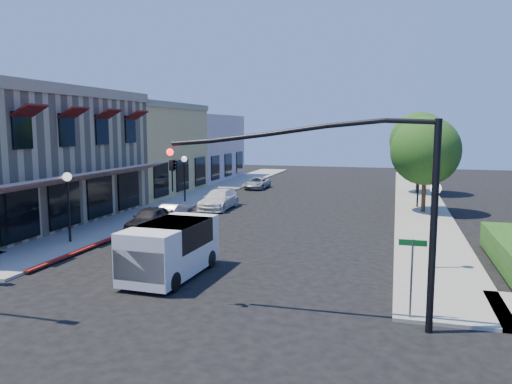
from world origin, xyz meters
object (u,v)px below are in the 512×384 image
(lamppost_left_near, at_px, (68,189))
(white_van, at_px, (170,246))
(lamppost_right_near, at_px, (435,204))
(parked_car_b, at_px, (169,214))
(parked_car_a, at_px, (150,219))
(parked_car_d, at_px, (257,183))
(street_tree_a, at_px, (426,151))
(signal_mast_arm, at_px, (356,187))
(street_tree_b, at_px, (419,141))
(parked_car_c, at_px, (219,199))
(street_name_sign, at_px, (412,266))
(lamppost_left_far, at_px, (184,167))
(lamppost_right_far, at_px, (419,170))

(lamppost_left_near, xyz_separation_m, white_van, (7.17, -3.65, -1.52))
(lamppost_right_near, distance_m, parked_car_b, 16.19)
(parked_car_a, relative_size, parked_car_d, 1.02)
(street_tree_a, relative_size, signal_mast_arm, 0.81)
(lamppost_right_near, relative_size, white_van, 0.74)
(lamppost_right_near, bearing_deg, street_tree_b, 89.28)
(parked_car_b, xyz_separation_m, parked_car_d, (0.67, 17.50, -0.01))
(parked_car_b, relative_size, parked_car_c, 0.70)
(street_tree_b, xyz_separation_m, street_name_sign, (-1.30, -29.80, -2.85))
(lamppost_left_far, height_order, parked_car_b, lamppost_left_far)
(street_tree_b, relative_size, lamppost_left_near, 1.97)
(signal_mast_arm, xyz_separation_m, parked_car_d, (-11.39, 30.43, -3.56))
(street_name_sign, relative_size, lamppost_right_near, 0.70)
(signal_mast_arm, distance_m, parked_car_d, 32.68)
(lamppost_right_near, relative_size, lamppost_right_far, 1.00)
(lamppost_right_near, bearing_deg, lamppost_left_far, 140.53)
(lamppost_left_near, relative_size, lamppost_right_near, 1.00)
(parked_car_b, bearing_deg, street_tree_a, 24.13)
(lamppost_left_far, xyz_separation_m, parked_car_c, (3.48, -2.00, -2.06))
(lamppost_right_far, relative_size, parked_car_d, 0.93)
(parked_car_b, bearing_deg, signal_mast_arm, -49.67)
(street_name_sign, relative_size, lamppost_right_far, 0.70)
(lamppost_right_near, relative_size, parked_car_d, 0.93)
(lamppost_right_far, bearing_deg, parked_car_a, -140.77)
(signal_mast_arm, relative_size, parked_car_d, 2.09)
(street_tree_b, xyz_separation_m, signal_mast_arm, (-2.94, -30.50, -0.46))
(street_tree_a, distance_m, parked_car_d, 17.81)
(lamppost_right_near, bearing_deg, street_name_sign, -99.78)
(street_tree_b, height_order, parked_car_a, street_tree_b)
(parked_car_a, bearing_deg, street_name_sign, -36.12)
(lamppost_left_far, relative_size, parked_car_b, 1.10)
(lamppost_left_far, relative_size, lamppost_right_near, 1.00)
(parked_car_a, relative_size, parked_car_c, 0.84)
(lamppost_left_near, bearing_deg, lamppost_right_near, 0.00)
(lamppost_right_far, xyz_separation_m, parked_car_c, (-13.52, -4.00, -2.06))
(lamppost_right_near, distance_m, parked_car_a, 15.37)
(signal_mast_arm, xyz_separation_m, street_name_sign, (1.64, 0.70, -2.39))
(street_name_sign, height_order, lamppost_left_far, lamppost_left_far)
(parked_car_a, height_order, parked_car_b, parked_car_a)
(white_van, bearing_deg, signal_mast_arm, -21.69)
(signal_mast_arm, relative_size, street_name_sign, 3.20)
(parked_car_d, bearing_deg, lamppost_left_near, -95.49)
(lamppost_left_near, xyz_separation_m, parked_car_c, (3.48, 12.00, -2.06))
(lamppost_left_near, bearing_deg, parked_car_d, 82.92)
(lamppost_left_near, height_order, parked_car_a, lamppost_left_near)
(parked_car_b, bearing_deg, street_name_sign, -44.41)
(signal_mast_arm, distance_m, lamppost_left_far, 25.07)
(street_tree_b, relative_size, parked_car_c, 1.51)
(parked_car_a, bearing_deg, lamppost_right_far, 38.68)
(lamppost_right_far, distance_m, parked_car_c, 14.25)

